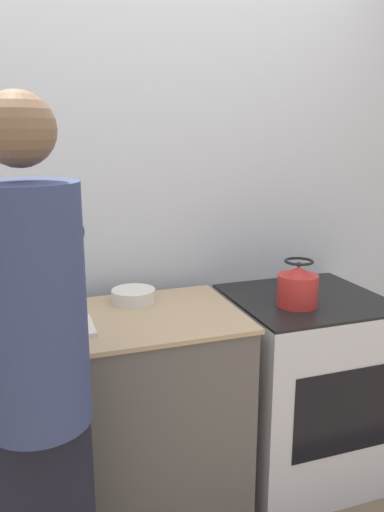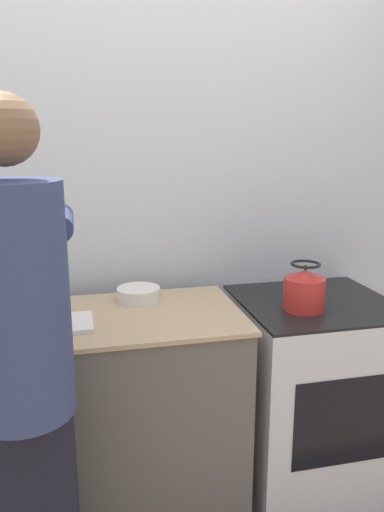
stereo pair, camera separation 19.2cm
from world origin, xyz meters
name	(u,v)px [view 2 (the right image)]	position (x,y,z in m)	size (l,w,h in m)	color
wall_back	(145,204)	(0.00, 0.71, 1.30)	(8.00, 0.05, 2.60)	silver
counter	(76,423)	(-0.37, 0.29, 0.46)	(1.38, 0.60, 0.91)	#5B5651
oven	(311,391)	(0.71, 0.32, 0.45)	(0.68, 0.65, 0.89)	silver
person	(23,369)	(-0.50, -0.20, 0.95)	(0.33, 0.57, 1.73)	black
cutting_board	(48,325)	(-0.45, 0.22, 0.92)	(0.33, 0.20, 0.02)	silver
knife	(35,325)	(-0.49, 0.20, 0.93)	(0.22, 0.12, 0.01)	silver
kettle	(304,290)	(0.60, 0.24, 0.98)	(0.18, 0.18, 0.21)	red
bowl_prep	(139,294)	(-0.07, 0.45, 0.94)	(0.19, 0.19, 0.06)	silver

